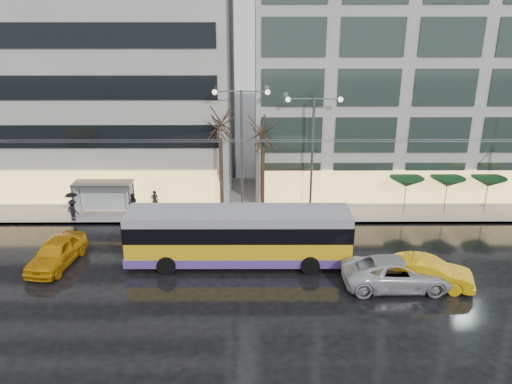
{
  "coord_description": "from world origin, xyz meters",
  "views": [
    {
      "loc": [
        2.83,
        -23.38,
        14.09
      ],
      "look_at": [
        2.98,
        5.0,
        3.87
      ],
      "focal_mm": 35.0,
      "sensor_mm": 36.0,
      "label": 1
    }
  ],
  "objects_px": {
    "bus_shelter": "(99,190)",
    "street_lamp_near": "(242,136)",
    "taxi_a": "(56,252)",
    "trolleybus": "(239,238)"
  },
  "relations": [
    {
      "from": "bus_shelter",
      "to": "street_lamp_near",
      "type": "height_order",
      "value": "street_lamp_near"
    },
    {
      "from": "bus_shelter",
      "to": "taxi_a",
      "type": "relative_size",
      "value": 0.87
    },
    {
      "from": "bus_shelter",
      "to": "street_lamp_near",
      "type": "bearing_deg",
      "value": 0.63
    },
    {
      "from": "trolleybus",
      "to": "taxi_a",
      "type": "height_order",
      "value": "trolleybus"
    },
    {
      "from": "street_lamp_near",
      "to": "taxi_a",
      "type": "height_order",
      "value": "street_lamp_near"
    },
    {
      "from": "street_lamp_near",
      "to": "taxi_a",
      "type": "distance_m",
      "value": 14.26
    },
    {
      "from": "trolleybus",
      "to": "taxi_a",
      "type": "relative_size",
      "value": 2.71
    },
    {
      "from": "bus_shelter",
      "to": "taxi_a",
      "type": "distance_m",
      "value": 7.76
    },
    {
      "from": "bus_shelter",
      "to": "taxi_a",
      "type": "height_order",
      "value": "bus_shelter"
    },
    {
      "from": "street_lamp_near",
      "to": "taxi_a",
      "type": "bearing_deg",
      "value": -144.18
    }
  ]
}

